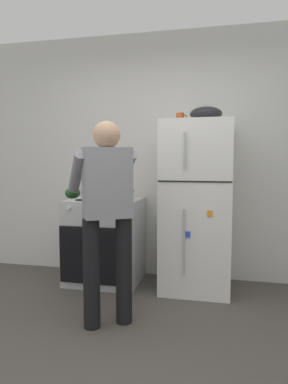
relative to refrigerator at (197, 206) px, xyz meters
The scene contains 9 objects.
ground 1.82m from the refrigerator, 103.81° to the right, with size 8.00×8.00×0.00m, color #4C4742.
kitchen_wall_back 0.74m from the refrigerator, 135.40° to the left, with size 6.00×0.10×2.70m, color silver.
refrigerator is the anchor object (origin of this frame).
stove_range 1.05m from the refrigerator, behind, with size 0.76×0.67×0.90m.
person_cook 1.14m from the refrigerator, 124.41° to the right, with size 0.69×0.76×1.60m.
red_pot 0.82m from the refrigerator, behind, with size 0.34×0.24×0.11m.
coffee_mug 0.91m from the refrigerator, 164.17° to the left, with size 0.11×0.08×0.10m.
pepper_mill 1.30m from the refrigerator, behind, with size 0.05×0.05×0.18m, color brown.
mixing_bowl 0.92m from the refrigerator, ahead, with size 0.31×0.31×0.14m, color black.
Camera 1 is at (0.63, -1.93, 1.29)m, focal length 32.50 mm.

